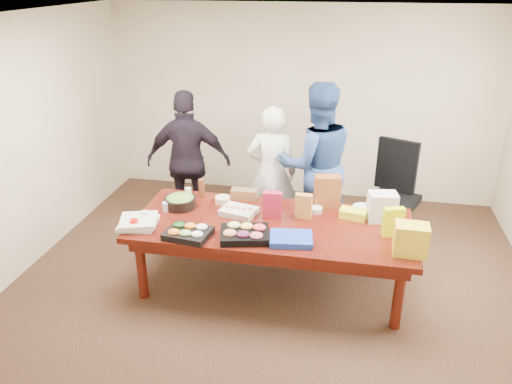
% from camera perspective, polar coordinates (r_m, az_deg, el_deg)
% --- Properties ---
extents(floor, '(5.50, 5.00, 0.02)m').
position_cam_1_polar(floor, '(5.36, 1.77, -10.78)').
color(floor, '#47301E').
rests_on(floor, ground).
extents(ceiling, '(5.50, 5.00, 0.02)m').
position_cam_1_polar(ceiling, '(4.41, 2.25, 19.60)').
color(ceiling, white).
rests_on(ceiling, wall_back).
extents(wall_back, '(5.50, 0.04, 2.70)m').
position_cam_1_polar(wall_back, '(7.08, 5.28, 10.11)').
color(wall_back, beige).
rests_on(wall_back, floor).
extents(wall_front, '(5.50, 0.04, 2.70)m').
position_cam_1_polar(wall_front, '(2.60, -7.30, -17.15)').
color(wall_front, beige).
rests_on(wall_front, floor).
extents(wall_left, '(0.04, 5.00, 2.70)m').
position_cam_1_polar(wall_left, '(5.79, -26.06, 4.50)').
color(wall_left, beige).
rests_on(wall_left, floor).
extents(conference_table, '(2.80, 1.20, 0.75)m').
position_cam_1_polar(conference_table, '(5.15, 1.83, -7.27)').
color(conference_table, '#4C1C0F').
rests_on(conference_table, floor).
extents(office_chair, '(0.79, 0.79, 1.18)m').
position_cam_1_polar(office_chair, '(6.14, 15.79, -0.51)').
color(office_chair, black).
rests_on(office_chair, floor).
extents(person_center, '(0.65, 0.46, 1.66)m').
position_cam_1_polar(person_center, '(5.97, 1.83, 2.25)').
color(person_center, white).
rests_on(person_center, floor).
extents(person_right, '(1.13, 1.00, 1.96)m').
position_cam_1_polar(person_right, '(5.86, 6.96, 3.19)').
color(person_right, navy).
rests_on(person_right, floor).
extents(person_left, '(1.10, 0.58, 1.79)m').
position_cam_1_polar(person_left, '(6.21, -7.81, 3.53)').
color(person_left, black).
rests_on(person_left, floor).
extents(veggie_tray, '(0.46, 0.38, 0.06)m').
position_cam_1_polar(veggie_tray, '(4.74, -7.87, -4.78)').
color(veggie_tray, black).
rests_on(veggie_tray, conference_table).
extents(fruit_tray, '(0.53, 0.45, 0.07)m').
position_cam_1_polar(fruit_tray, '(4.68, -1.30, -4.95)').
color(fruit_tray, black).
rests_on(fruit_tray, conference_table).
extents(sheet_cake, '(0.41, 0.34, 0.06)m').
position_cam_1_polar(sheet_cake, '(5.12, -2.02, -2.26)').
color(sheet_cake, beige).
rests_on(sheet_cake, conference_table).
extents(salad_bowl, '(0.39, 0.39, 0.11)m').
position_cam_1_polar(salad_bowl, '(5.33, -8.76, -1.17)').
color(salad_bowl, black).
rests_on(salad_bowl, conference_table).
extents(chip_bag_blue, '(0.43, 0.34, 0.06)m').
position_cam_1_polar(chip_bag_blue, '(4.62, 4.09, -5.44)').
color(chip_bag_blue, '#1D3EB2').
rests_on(chip_bag_blue, conference_table).
extents(chip_bag_red, '(0.20, 0.10, 0.28)m').
position_cam_1_polar(chip_bag_red, '(5.00, 1.89, -1.52)').
color(chip_bag_red, '#AF1D38').
rests_on(chip_bag_red, conference_table).
extents(chip_bag_yellow, '(0.21, 0.13, 0.29)m').
position_cam_1_polar(chip_bag_yellow, '(4.84, 15.61, -3.37)').
color(chip_bag_yellow, '#CCE005').
rests_on(chip_bag_yellow, conference_table).
extents(chip_bag_orange, '(0.17, 0.08, 0.26)m').
position_cam_1_polar(chip_bag_orange, '(5.02, 5.52, -1.66)').
color(chip_bag_orange, '#C28438').
rests_on(chip_bag_orange, conference_table).
extents(mayo_jar, '(0.09, 0.09, 0.13)m').
position_cam_1_polar(mayo_jar, '(5.29, 1.54, -0.93)').
color(mayo_jar, white).
rests_on(mayo_jar, conference_table).
extents(mustard_bottle, '(0.07, 0.07, 0.19)m').
position_cam_1_polar(mustard_bottle, '(5.19, 2.43, -1.12)').
color(mustard_bottle, yellow).
rests_on(mustard_bottle, conference_table).
extents(dressing_bottle, '(0.08, 0.08, 0.21)m').
position_cam_1_polar(dressing_bottle, '(5.51, -6.32, 0.44)').
color(dressing_bottle, brown).
rests_on(dressing_bottle, conference_table).
extents(ranch_bottle, '(0.08, 0.08, 0.20)m').
position_cam_1_polar(ranch_bottle, '(5.34, -7.82, -0.53)').
color(ranch_bottle, white).
rests_on(ranch_bottle, conference_table).
extents(banana_bunch, '(0.30, 0.21, 0.09)m').
position_cam_1_polar(banana_bunch, '(5.13, 11.20, -2.50)').
color(banana_bunch, yellow).
rests_on(banana_bunch, conference_table).
extents(bread_loaf, '(0.29, 0.13, 0.11)m').
position_cam_1_polar(bread_loaf, '(5.45, -1.38, -0.25)').
color(bread_loaf, brown).
rests_on(bread_loaf, conference_table).
extents(kraft_bag, '(0.29, 0.21, 0.35)m').
position_cam_1_polar(kraft_bag, '(5.28, 8.24, 0.07)').
color(kraft_bag, brown).
rests_on(kraft_bag, conference_table).
extents(red_cup, '(0.08, 0.08, 0.11)m').
position_cam_1_polar(red_cup, '(4.96, -13.92, -3.68)').
color(red_cup, '#D70A00').
rests_on(red_cup, conference_table).
extents(clear_cup_a, '(0.09, 0.09, 0.11)m').
position_cam_1_polar(clear_cup_a, '(5.10, -12.69, -2.73)').
color(clear_cup_a, silver).
rests_on(clear_cup_a, conference_table).
extents(clear_cup_b, '(0.09, 0.09, 0.10)m').
position_cam_1_polar(clear_cup_b, '(5.26, -10.42, -1.70)').
color(clear_cup_b, silver).
rests_on(clear_cup_b, conference_table).
extents(pizza_box_lower, '(0.40, 0.40, 0.04)m').
position_cam_1_polar(pizza_box_lower, '(5.04, -13.48, -3.57)').
color(pizza_box_lower, white).
rests_on(pizza_box_lower, conference_table).
extents(pizza_box_upper, '(0.44, 0.44, 0.04)m').
position_cam_1_polar(pizza_box_upper, '(5.00, -13.46, -3.26)').
color(pizza_box_upper, beige).
rests_on(pizza_box_upper, pizza_box_lower).
extents(plate_a, '(0.35, 0.35, 0.02)m').
position_cam_1_polar(plate_a, '(5.34, 14.23, -2.16)').
color(plate_a, white).
rests_on(plate_a, conference_table).
extents(plate_b, '(0.30, 0.30, 0.01)m').
position_cam_1_polar(plate_b, '(5.38, 12.34, -1.77)').
color(plate_b, white).
rests_on(plate_b, conference_table).
extents(dip_bowl_a, '(0.14, 0.14, 0.05)m').
position_cam_1_polar(dip_bowl_a, '(5.20, 6.95, -2.06)').
color(dip_bowl_a, beige).
rests_on(dip_bowl_a, conference_table).
extents(dip_bowl_b, '(0.18, 0.18, 0.07)m').
position_cam_1_polar(dip_bowl_b, '(5.39, -3.89, -0.90)').
color(dip_bowl_b, beige).
rests_on(dip_bowl_b, conference_table).
extents(grocery_bag_white, '(0.31, 0.24, 0.30)m').
position_cam_1_polar(grocery_bag_white, '(5.10, 14.39, -1.68)').
color(grocery_bag_white, silver).
rests_on(grocery_bag_white, conference_table).
extents(grocery_bag_yellow, '(0.30, 0.21, 0.29)m').
position_cam_1_polar(grocery_bag_yellow, '(4.58, 17.50, -5.27)').
color(grocery_bag_yellow, yellow).
rests_on(grocery_bag_yellow, conference_table).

